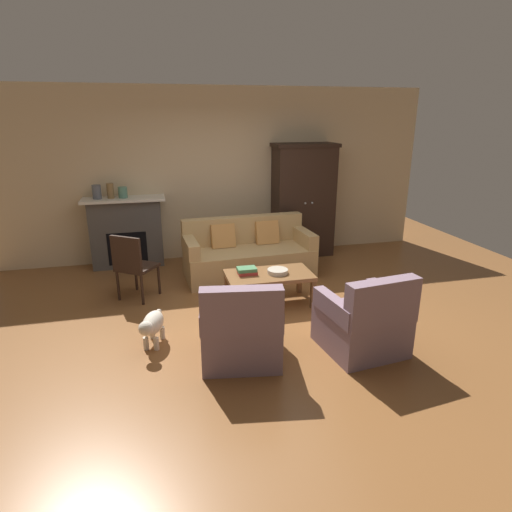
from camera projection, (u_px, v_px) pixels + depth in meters
name	position (u px, v px, depth m)	size (l,w,h in m)	color
ground_plane	(255.00, 315.00, 5.31)	(9.60, 9.60, 0.00)	brown
back_wall	(218.00, 174.00, 7.22)	(7.20, 0.10, 2.80)	beige
fireplace	(127.00, 232.00, 6.90)	(1.26, 0.48, 1.12)	#4C4947
armoire	(303.00, 200.00, 7.37)	(1.06, 0.57, 1.91)	black
couch	(248.00, 255.00, 6.56)	(1.96, 0.95, 0.86)	tan
coffee_table	(269.00, 277.00, 5.53)	(1.10, 0.60, 0.42)	brown
fruit_bowl	(278.00, 271.00, 5.51)	(0.26, 0.26, 0.06)	beige
book_stack	(247.00, 271.00, 5.48)	(0.25, 0.17, 0.09)	#B73833
mantel_vase_slate	(97.00, 192.00, 6.59)	(0.13, 0.13, 0.21)	#565B66
mantel_vase_bronze	(110.00, 191.00, 6.63)	(0.11, 0.11, 0.23)	olive
mantel_vase_jade	(123.00, 192.00, 6.68)	(0.14, 0.14, 0.17)	slate
armchair_near_left	(241.00, 331.00, 4.27)	(0.88, 0.88, 0.88)	gray
armchair_near_right	(364.00, 323.00, 4.43)	(0.86, 0.86, 0.88)	gray
side_chair_wooden	(133.00, 263.00, 5.61)	(0.61, 0.61, 0.90)	black
dog	(152.00, 325.00, 4.55)	(0.31, 0.55, 0.39)	beige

